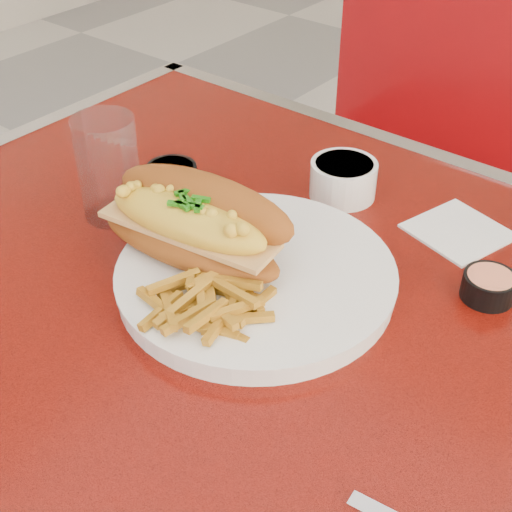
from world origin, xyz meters
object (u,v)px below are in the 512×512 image
Objects in this scene: mac_hoagie at (194,222)px; fork at (282,307)px; sauce_cup_left at (172,176)px; sauce_cup_right at (489,285)px; gravy_ramekin at (343,178)px; dinner_plate at (256,276)px; diner_table at (314,426)px; water_tumbler at (109,168)px.

fork is (0.13, -0.01, -0.04)m from mac_hoagie.
sauce_cup_left reaches higher than sauce_cup_right.
sauce_cup_left is at bearing -173.27° from sauce_cup_right.
mac_hoagie is 0.24m from gravy_ramekin.
mac_hoagie is 0.19m from sauce_cup_left.
dinner_plate is at bearing -22.81° from sauce_cup_left.
dinner_plate is (-0.09, 0.01, 0.17)m from diner_table.
diner_table is at bearing -50.64° from fork.
sauce_cup_right reaches higher than dinner_plate.
sauce_cup_right is (0.24, -0.08, -0.01)m from gravy_ramekin.
sauce_cup_right is at bearing 6.73° from sauce_cup_left.
sauce_cup_right is 0.46m from water_tumbler.
sauce_cup_left is (-0.31, 0.10, 0.18)m from diner_table.
mac_hoagie reaches higher than diner_table.
gravy_ramekin is (-0.12, 0.22, 0.19)m from diner_table.
gravy_ramekin is (0.04, 0.24, -0.04)m from mac_hoagie.
water_tumbler is at bearing 179.88° from dinner_plate.
sauce_cup_left reaches higher than diner_table.
diner_table is 5.16× the size of mac_hoagie.
sauce_cup_left is 0.10m from water_tumbler.
mac_hoagie is at bearing -6.90° from water_tumbler.
fork is 1.51× the size of gravy_ramekin.
diner_table is 0.19m from fork.
gravy_ramekin reaches higher than sauce_cup_right.
diner_table is 0.39m from water_tumbler.
water_tumbler is at bearing -132.84° from gravy_ramekin.
fork is 0.26m from gravy_ramekin.
mac_hoagie is 1.82× the size of water_tumbler.
diner_table is 19.67× the size of sauce_cup_right.
sauce_cup_right is (0.11, 0.15, 0.18)m from diner_table.
dinner_plate is 0.23m from sauce_cup_left.
water_tumbler is at bearing 178.68° from diner_table.
sauce_cup_left is at bearing 162.44° from diner_table.
fork is at bearing -70.38° from gravy_ramekin.
dinner_plate is 0.22m from gravy_ramekin.
fork is 1.14× the size of water_tumbler.
sauce_cup_right is (0.21, 0.14, 0.00)m from dinner_plate.
dinner_plate is 0.24m from water_tumbler.
dinner_plate is at bearing -82.30° from gravy_ramekin.
mac_hoagie is (-0.16, -0.01, 0.23)m from diner_table.
diner_table is at bearing -3.54° from mac_hoagie.
sauce_cup_right is (0.15, 0.17, -0.01)m from fork.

